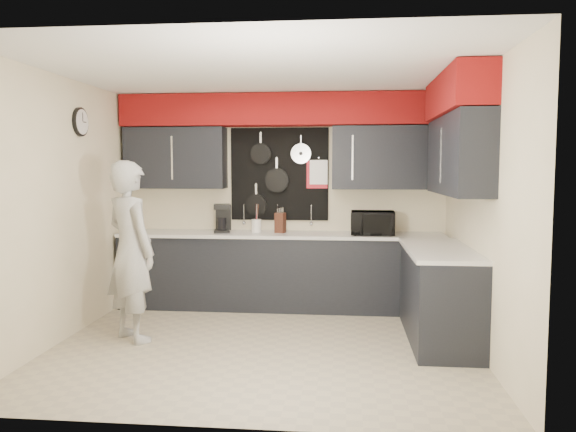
# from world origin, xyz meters

# --- Properties ---
(ground) EXTENTS (4.00, 4.00, 0.00)m
(ground) POSITION_xyz_m (0.00, 0.00, 0.00)
(ground) COLOR tan
(ground) RESTS_ON ground
(back_wall_assembly) EXTENTS (4.00, 0.36, 2.60)m
(back_wall_assembly) POSITION_xyz_m (0.01, 1.60, 2.01)
(back_wall_assembly) COLOR beige
(back_wall_assembly) RESTS_ON ground
(right_wall_assembly) EXTENTS (0.36, 3.50, 2.60)m
(right_wall_assembly) POSITION_xyz_m (1.85, 0.26, 1.94)
(right_wall_assembly) COLOR beige
(right_wall_assembly) RESTS_ON ground
(left_wall_assembly) EXTENTS (0.05, 3.50, 2.60)m
(left_wall_assembly) POSITION_xyz_m (-1.99, 0.02, 1.33)
(left_wall_assembly) COLOR beige
(left_wall_assembly) RESTS_ON ground
(base_cabinets) EXTENTS (3.95, 2.20, 0.92)m
(base_cabinets) POSITION_xyz_m (0.49, 1.13, 0.46)
(base_cabinets) COLOR black
(base_cabinets) RESTS_ON ground
(microwave) EXTENTS (0.51, 0.35, 0.28)m
(microwave) POSITION_xyz_m (1.09, 1.37, 1.06)
(microwave) COLOR black
(microwave) RESTS_ON base_cabinets
(knife_block) EXTENTS (0.14, 0.14, 0.24)m
(knife_block) POSITION_xyz_m (-0.01, 1.46, 1.04)
(knife_block) COLOR #331810
(knife_block) RESTS_ON base_cabinets
(utensil_crock) EXTENTS (0.12, 0.12, 0.16)m
(utensil_crock) POSITION_xyz_m (-0.31, 1.50, 1.00)
(utensil_crock) COLOR white
(utensil_crock) RESTS_ON base_cabinets
(coffee_maker) EXTENTS (0.23, 0.26, 0.35)m
(coffee_maker) POSITION_xyz_m (-0.72, 1.46, 1.10)
(coffee_maker) COLOR black
(coffee_maker) RESTS_ON base_cabinets
(person) EXTENTS (0.77, 0.74, 1.78)m
(person) POSITION_xyz_m (-1.33, 0.04, 0.89)
(person) COLOR #BBBAB8
(person) RESTS_ON ground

